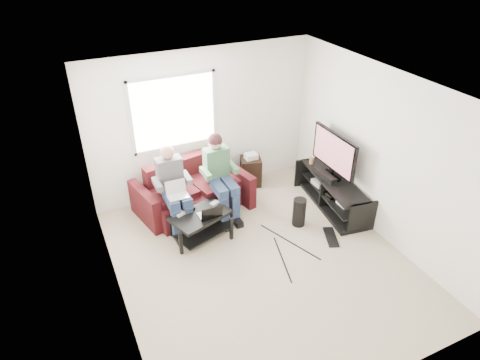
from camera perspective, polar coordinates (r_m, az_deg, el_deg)
name	(u,v)px	position (r m, az deg, el deg)	size (l,w,h in m)	color
floor	(261,261)	(6.42, 2.85, -10.70)	(4.50, 4.50, 0.00)	tan
ceiling	(267,91)	(5.07, 3.63, 11.72)	(4.50, 4.50, 0.00)	white
wall_back	(203,124)	(7.46, -4.98, 7.50)	(4.50, 4.50, 0.00)	white
wall_front	(379,305)	(4.25, 18.10, -15.53)	(4.50, 4.50, 0.00)	white
wall_left	(110,225)	(5.15, -16.97, -5.81)	(4.50, 4.50, 0.00)	white
wall_right	(383,156)	(6.71, 18.48, 3.07)	(4.50, 4.50, 0.00)	white
window	(174,112)	(7.19, -8.80, 8.90)	(1.48, 0.04, 1.28)	white
sofa	(192,192)	(7.36, -6.41, -1.63)	(2.00, 1.16, 0.86)	#401010
person_left	(173,185)	(6.78, -8.89, -0.70)	(0.40, 0.70, 1.35)	navy
person_right	(220,171)	(6.98, -2.72, 1.26)	(0.40, 0.71, 1.40)	navy
laptop_silver	(178,193)	(6.62, -8.33, -1.72)	(0.32, 0.22, 0.24)	silver
coffee_table	(201,220)	(6.67, -5.27, -5.39)	(1.01, 0.79, 0.44)	black
laptop_black	(209,209)	(6.50, -4.13, -3.84)	(0.34, 0.24, 0.24)	black
controller_a	(180,214)	(6.62, -7.97, -4.47)	(0.14, 0.09, 0.04)	silver
controller_b	(190,209)	(6.70, -6.67, -3.82)	(0.14, 0.09, 0.04)	black
controller_c	(215,204)	(6.79, -3.40, -3.15)	(0.14, 0.09, 0.04)	gray
tv_stand	(332,194)	(7.57, 12.22, -1.86)	(0.71, 1.71, 0.55)	black
tv	(334,153)	(7.26, 12.40, 3.57)	(0.12, 1.10, 0.81)	black
soundbar	(325,176)	(7.39, 11.31, 0.58)	(0.12, 0.50, 0.10)	black
drink_cup	(312,161)	(7.79, 9.52, 2.56)	(0.08, 0.08, 0.12)	#AE724B
console_white	(347,202)	(7.28, 14.11, -2.92)	(0.30, 0.22, 0.06)	silver
console_grey	(323,182)	(7.73, 10.99, -0.25)	(0.34, 0.26, 0.08)	gray
console_black	(335,192)	(7.50, 12.50, -1.54)	(0.38, 0.30, 0.07)	black
subwoofer	(299,212)	(7.03, 7.89, -4.26)	(0.21, 0.21, 0.48)	black
keyboard_floor	(331,237)	(6.97, 12.03, -7.43)	(0.16, 0.48, 0.03)	black
end_table	(251,170)	(8.02, 1.45, 1.28)	(0.36, 0.36, 0.64)	black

